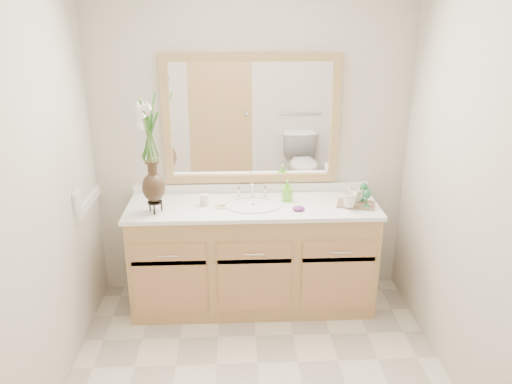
{
  "coord_description": "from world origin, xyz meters",
  "views": [
    {
      "loc": [
        -0.13,
        -2.39,
        2.18
      ],
      "look_at": [
        0.01,
        0.65,
        1.06
      ],
      "focal_mm": 35.0,
      "sensor_mm": 36.0,
      "label": 1
    }
  ],
  "objects_px": {
    "soap_bottle": "(287,191)",
    "tray": "(356,204)",
    "tumbler": "(204,200)",
    "flower_vase": "(150,139)"
  },
  "relations": [
    {
      "from": "soap_bottle",
      "to": "tray",
      "type": "bearing_deg",
      "value": -15.11
    },
    {
      "from": "tumbler",
      "to": "soap_bottle",
      "type": "distance_m",
      "value": 0.62
    },
    {
      "from": "flower_vase",
      "to": "soap_bottle",
      "type": "height_order",
      "value": "flower_vase"
    },
    {
      "from": "tray",
      "to": "soap_bottle",
      "type": "bearing_deg",
      "value": -175.88
    },
    {
      "from": "tray",
      "to": "flower_vase",
      "type": "bearing_deg",
      "value": -159.66
    },
    {
      "from": "soap_bottle",
      "to": "flower_vase",
      "type": "bearing_deg",
      "value": -170.43
    },
    {
      "from": "flower_vase",
      "to": "soap_bottle",
      "type": "relative_size",
      "value": 5.34
    },
    {
      "from": "soap_bottle",
      "to": "tray",
      "type": "xyz_separation_m",
      "value": [
        0.5,
        -0.12,
        -0.07
      ]
    },
    {
      "from": "tumbler",
      "to": "tray",
      "type": "xyz_separation_m",
      "value": [
        1.11,
        -0.05,
        -0.03
      ]
    },
    {
      "from": "flower_vase",
      "to": "tray",
      "type": "relative_size",
      "value": 2.93
    }
  ]
}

